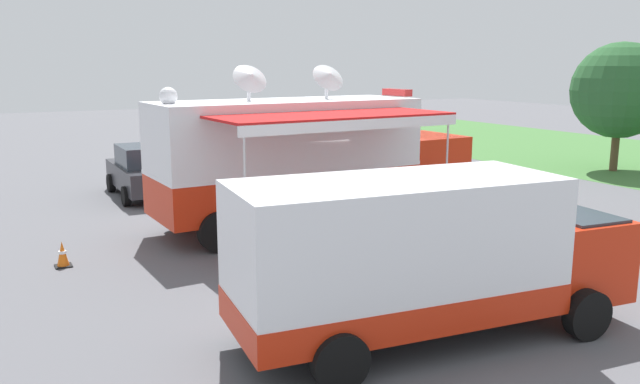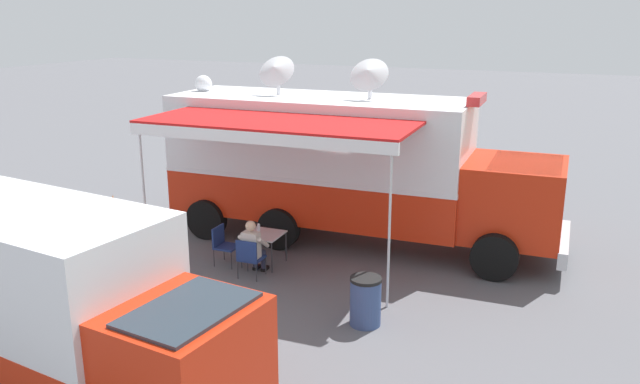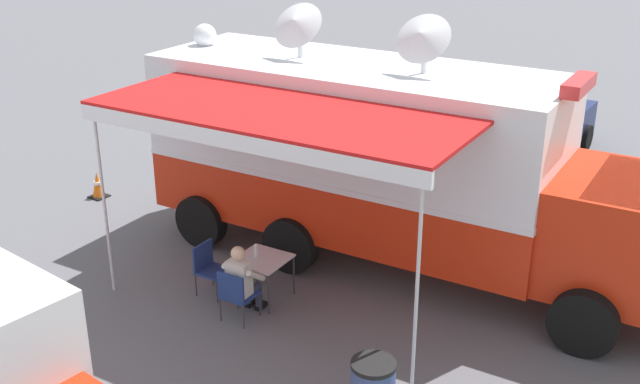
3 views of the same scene
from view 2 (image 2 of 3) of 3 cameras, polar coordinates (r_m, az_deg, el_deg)
The scene contains 13 objects.
ground_plane at distance 16.30m, azimuth -0.05°, elevation -3.83°, with size 100.00×100.00×0.00m, color #5B5B60.
lot_stripe at distance 19.46m, azimuth 8.27°, elevation -0.73°, with size 0.12×4.80×0.01m, color silver.
command_truck at distance 15.47m, azimuth 2.48°, elevation 2.60°, with size 5.13×9.57×4.53m.
folding_table at distance 14.26m, azimuth -5.04°, elevation -3.93°, with size 0.83×0.83×0.73m.
water_bottle at distance 14.25m, azimuth -5.47°, elevation -3.27°, with size 0.07×0.07×0.22m.
folding_chair_at_table at distance 13.63m, azimuth -6.31°, elevation -5.64°, with size 0.50×0.50×0.87m.
folding_chair_beside_table at distance 14.46m, azimuth -8.61°, elevation -4.44°, with size 0.50×0.50×0.87m.
seated_responder at distance 13.73m, azimuth -5.96°, elevation -4.84°, with size 0.67×0.57×1.25m.
trash_bin at distance 11.68m, azimuth 4.07°, elevation -9.64°, with size 0.57×0.57×0.91m.
traffic_cone at distance 18.71m, azimuth -17.87°, elevation -1.12°, with size 0.36×0.36×0.58m.
support_truck at distance 10.61m, azimuth -23.72°, elevation -8.22°, with size 2.92×6.99×2.70m.
car_behind_truck at distance 22.42m, azimuth 0.68°, elevation 3.93°, with size 4.22×2.06×1.76m.
car_far_corner at distance 21.99m, azimuth 10.02°, elevation 3.46°, with size 4.23×2.07×1.76m.
Camera 2 is at (14.06, 6.20, 5.44)m, focal length 36.00 mm.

